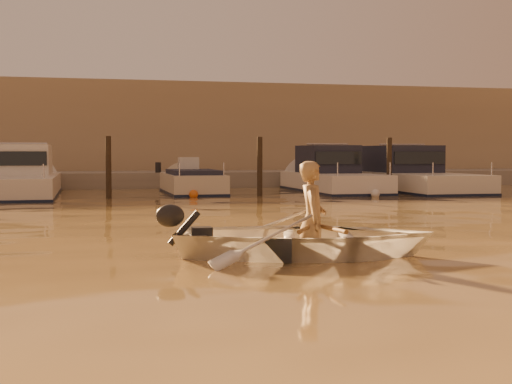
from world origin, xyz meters
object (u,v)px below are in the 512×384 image
object	(u,v)px
dinghy	(305,238)
waterfront_building	(104,134)
moored_boat_4	(333,175)
person	(312,219)
moored_boat_3	(192,187)
moored_boat_2	(18,177)
moored_boat_5	(411,174)

from	to	relation	value
dinghy	waterfront_building	size ratio (longest dim) A/B	0.08
dinghy	moored_boat_4	world-z (taller)	moored_boat_4
dinghy	waterfront_building	world-z (taller)	waterfront_building
person	moored_boat_4	world-z (taller)	moored_boat_4
moored_boat_3	moored_boat_4	bearing A→B (deg)	0.00
moored_boat_4	waterfront_building	size ratio (longest dim) A/B	0.16
dinghy	moored_boat_2	bearing A→B (deg)	32.80
person	moored_boat_4	size ratio (longest dim) A/B	0.23
person	moored_boat_2	size ratio (longest dim) A/B	0.19
person	waterfront_building	size ratio (longest dim) A/B	0.04
moored_boat_2	moored_boat_5	bearing A→B (deg)	0.00
moored_boat_2	moored_boat_3	size ratio (longest dim) A/B	1.57
dinghy	person	xyz separation A→B (m)	(0.10, -0.03, 0.26)
moored_boat_3	moored_boat_4	size ratio (longest dim) A/B	0.75
moored_boat_3	moored_boat_5	distance (m)	8.57
moored_boat_3	moored_boat_4	xyz separation A→B (m)	(5.38, 0.00, 0.40)
moored_boat_5	waterfront_building	size ratio (longest dim) A/B	0.20
moored_boat_3	moored_boat_5	xyz separation A→B (m)	(8.56, 0.00, 0.40)
dinghy	moored_boat_4	size ratio (longest dim) A/B	0.51
waterfront_building	moored_boat_5	bearing A→B (deg)	-44.02
dinghy	moored_boat_3	bearing A→B (deg)	11.96
moored_boat_4	waterfront_building	bearing A→B (deg)	126.69
moored_boat_5	moored_boat_3	bearing A→B (deg)	180.00
dinghy	moored_boat_2	size ratio (longest dim) A/B	0.43
person	moored_boat_2	xyz separation A→B (m)	(-5.35, 15.94, 0.10)
dinghy	moored_boat_2	distance (m)	16.76
moored_boat_3	waterfront_building	distance (m)	11.56
moored_boat_2	moored_boat_5	world-z (taller)	same
dinghy	moored_boat_5	distance (m)	18.43
moored_boat_4	moored_boat_3	bearing A→B (deg)	180.00
dinghy	waterfront_building	xyz separation A→B (m)	(-2.10, 26.92, 2.14)
dinghy	person	world-z (taller)	person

